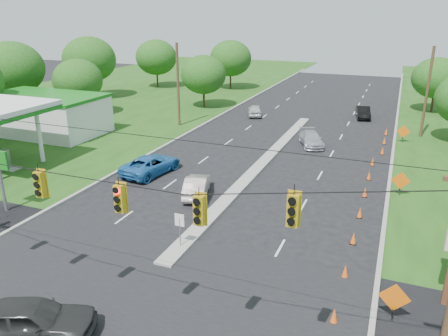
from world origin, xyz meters
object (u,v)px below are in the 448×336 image
at_px(white_sedan, 197,186).
at_px(blue_pickup, 151,164).
at_px(black_sedan, 31,320).
at_px(gas_station, 34,113).

xyz_separation_m(white_sedan, blue_pickup, (-5.18, 2.56, 0.05)).
bearing_deg(black_sedan, blue_pickup, -7.74).
bearing_deg(white_sedan, gas_station, -36.04).
distance_m(black_sedan, blue_pickup, 18.58).
relative_size(gas_station, white_sedan, 4.63).
distance_m(white_sedan, blue_pickup, 5.78).
height_order(black_sedan, white_sedan, black_sedan).
bearing_deg(gas_station, black_sedan, -46.43).
height_order(gas_station, white_sedan, gas_station).
bearing_deg(white_sedan, blue_pickup, -43.47).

